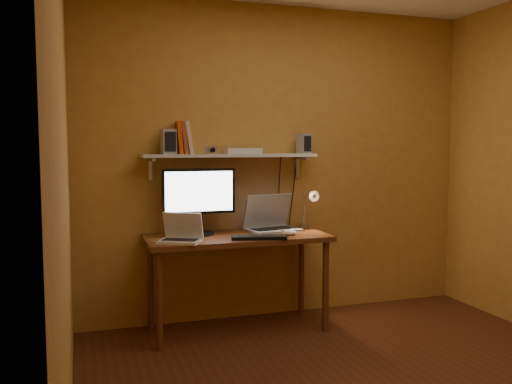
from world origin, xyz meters
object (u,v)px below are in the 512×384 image
object	(u,v)px
shelf_camera	(211,150)
router	(242,151)
desk_lamp	(309,204)
laptop	(270,221)
mouse	(290,233)
wall_shelf	(230,156)
monitor	(199,198)
netbook	(182,234)
speaker_left	(169,142)
keyboard	(259,237)
speaker_right	(304,144)
desk	(237,246)

from	to	relation	value
shelf_camera	router	size ratio (longest dim) A/B	0.39
router	desk_lamp	bearing A→B (deg)	-5.58
laptop	mouse	distance (m)	0.29
wall_shelf	monitor	size ratio (longest dim) A/B	2.46
wall_shelf	netbook	xyz separation A→B (m)	(-0.46, -0.34, -0.55)
laptop	speaker_left	world-z (taller)	speaker_left
wall_shelf	laptop	size ratio (longest dim) A/B	3.11
shelf_camera	monitor	bearing A→B (deg)	175.23
netbook	keyboard	xyz separation A→B (m)	(0.57, -0.06, -0.05)
desk_lamp	speaker_right	bearing A→B (deg)	104.39
speaker_left	router	distance (m)	0.59
router	wall_shelf	bearing A→B (deg)	172.41
keyboard	mouse	world-z (taller)	mouse
wall_shelf	laptop	bearing A→B (deg)	-7.42
netbook	keyboard	bearing A→B (deg)	23.08
monitor	netbook	distance (m)	0.40
speaker_left	router	world-z (taller)	speaker_left
desk	wall_shelf	world-z (taller)	wall_shelf
shelf_camera	speaker_left	bearing A→B (deg)	164.65
monitor	speaker_left	distance (m)	0.49
netbook	speaker_left	bearing A→B (deg)	123.94
monitor	speaker_left	xyz separation A→B (m)	(-0.22, 0.08, 0.43)
speaker_left	keyboard	bearing A→B (deg)	-39.24
wall_shelf	shelf_camera	world-z (taller)	shelf_camera
speaker_right	router	size ratio (longest dim) A/B	0.58
desk	monitor	distance (m)	0.48
speaker_right	shelf_camera	distance (m)	0.82
monitor	router	bearing A→B (deg)	10.19
desk_lamp	router	xyz separation A→B (m)	(-0.56, 0.06, 0.44)
router	desk	bearing A→B (deg)	-118.22
netbook	speaker_right	distance (m)	1.32
wall_shelf	shelf_camera	bearing A→B (deg)	-155.60
mouse	wall_shelf	bearing A→B (deg)	150.38
netbook	keyboard	distance (m)	0.57
monitor	router	xyz separation A→B (m)	(0.37, 0.06, 0.36)
mouse	desk_lamp	size ratio (longest dim) A/B	0.28
wall_shelf	desk_lamp	world-z (taller)	wall_shelf
mouse	shelf_camera	xyz separation A→B (m)	(-0.56, 0.24, 0.64)
desk_lamp	router	bearing A→B (deg)	174.42
netbook	shelf_camera	distance (m)	0.71
wall_shelf	speaker_left	distance (m)	0.50
wall_shelf	monitor	distance (m)	0.43
keyboard	shelf_camera	bearing A→B (deg)	145.43
keyboard	wall_shelf	bearing A→B (deg)	119.04
laptop	shelf_camera	size ratio (longest dim) A/B	4.07
desk	speaker_right	xyz separation A→B (m)	(0.64, 0.20, 0.79)
speaker_right	speaker_left	bearing A→B (deg)	164.42
wall_shelf	laptop	distance (m)	0.63
wall_shelf	keyboard	distance (m)	0.73
mouse	speaker_right	distance (m)	0.80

